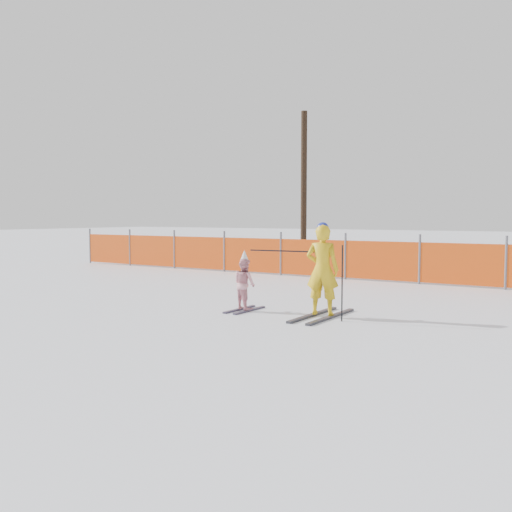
{
  "coord_description": "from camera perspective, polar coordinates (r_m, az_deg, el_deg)",
  "views": [
    {
      "loc": [
        5.37,
        -7.89,
        1.7
      ],
      "look_at": [
        0.0,
        0.5,
        1.0
      ],
      "focal_mm": 40.0,
      "sensor_mm": 36.0,
      "label": 1
    }
  ],
  "objects": [
    {
      "name": "ground",
      "position": [
        9.69,
        -1.6,
        -6.08
      ],
      "size": [
        120.0,
        120.0,
        0.0
      ],
      "primitive_type": "plane",
      "color": "white",
      "rests_on": "ground"
    },
    {
      "name": "safety_fence",
      "position": [
        16.23,
        3.39,
        -0.03
      ],
      "size": [
        16.67,
        0.06,
        1.25
      ],
      "color": "#595960",
      "rests_on": "ground"
    },
    {
      "name": "child",
      "position": [
        10.23,
        -1.16,
        -2.72
      ],
      "size": [
        0.54,
        0.95,
        1.09
      ],
      "color": "black",
      "rests_on": "ground"
    },
    {
      "name": "adult",
      "position": [
        9.63,
        6.66,
        -1.44
      ],
      "size": [
        0.62,
        1.71,
        1.6
      ],
      "color": "black",
      "rests_on": "ground"
    },
    {
      "name": "ski_poles",
      "position": [
        9.55,
        5.55,
        -1.07
      ],
      "size": [
        1.8,
        0.21,
        1.24
      ],
      "color": "black",
      "rests_on": "ground"
    }
  ]
}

